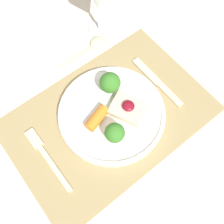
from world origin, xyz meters
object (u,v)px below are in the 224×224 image
(dinner_plate, at_px, (112,112))
(fork, at_px, (45,155))
(knife, at_px, (160,85))
(spoon, at_px, (94,45))

(dinner_plate, height_order, fork, dinner_plate)
(dinner_plate, height_order, knife, dinner_plate)
(dinner_plate, bearing_deg, spoon, 65.35)
(fork, relative_size, knife, 1.00)
(fork, xyz_separation_m, knife, (0.34, -0.03, 0.00))
(dinner_plate, height_order, spoon, dinner_plate)
(dinner_plate, xyz_separation_m, knife, (0.15, -0.01, -0.01))
(fork, bearing_deg, spoon, 34.75)
(dinner_plate, relative_size, knife, 1.47)
(fork, distance_m, spoon, 0.34)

